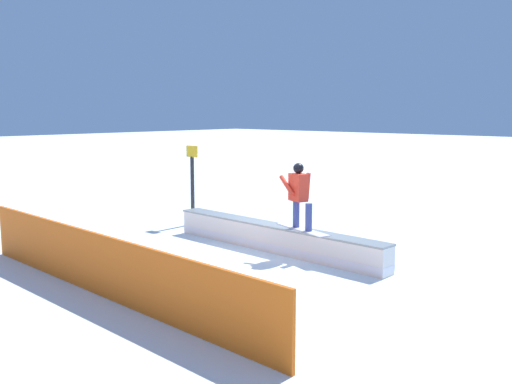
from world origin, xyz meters
name	(u,v)px	position (x,y,z in m)	size (l,w,h in m)	color
ground_plane	(274,251)	(0.00, 0.00, 0.00)	(120.00, 120.00, 0.00)	white
grind_box	(274,239)	(0.00, 0.00, 0.27)	(5.75, 0.67, 0.59)	white
snowboarder	(299,194)	(-0.68, -0.01, 1.33)	(1.60, 0.72, 1.38)	silver
safety_fence	(104,266)	(0.00, 4.26, 0.52)	(8.16, 0.06, 1.04)	orange
trail_marker	(192,183)	(3.53, -0.78, 1.13)	(0.40, 0.10, 2.11)	#262628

